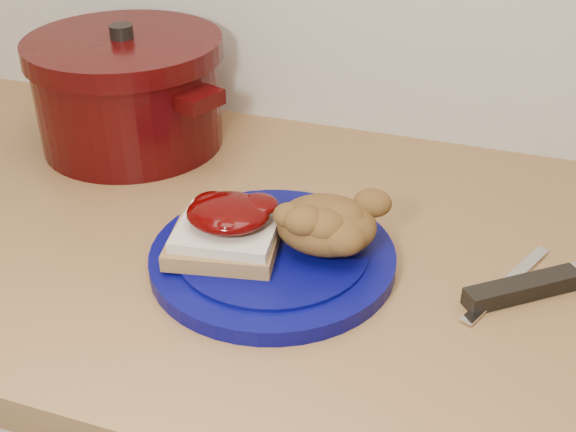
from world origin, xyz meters
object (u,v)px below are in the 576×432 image
(butter_knife, at_px, (507,283))
(dutch_oven, at_px, (129,91))
(chef_knife, at_px, (560,279))
(pepper_grinder, at_px, (144,81))
(plate, at_px, (273,258))

(butter_knife, xyz_separation_m, dutch_oven, (-0.52, 0.17, 0.07))
(butter_knife, bearing_deg, chef_knife, -50.04)
(dutch_oven, relative_size, pepper_grinder, 2.54)
(butter_knife, bearing_deg, pepper_grinder, 89.71)
(chef_knife, bearing_deg, dutch_oven, 126.37)
(plate, xyz_separation_m, pepper_grinder, (-0.29, 0.27, 0.06))
(plate, distance_m, dutch_oven, 0.36)
(plate, distance_m, chef_knife, 0.29)
(plate, xyz_separation_m, butter_knife, (0.24, 0.04, -0.01))
(plate, bearing_deg, chef_knife, 11.31)
(chef_knife, distance_m, dutch_oven, 0.59)
(butter_knife, relative_size, pepper_grinder, 1.25)
(plate, relative_size, chef_knife, 0.92)
(dutch_oven, bearing_deg, pepper_grinder, 100.06)
(plate, relative_size, dutch_oven, 0.78)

